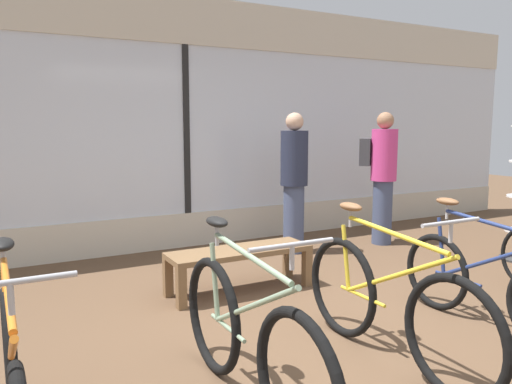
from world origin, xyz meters
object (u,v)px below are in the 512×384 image
(customer_by_window, at_px, (382,173))
(display_bench, at_px, (240,256))
(bicycle_left, at_px, (248,339))
(bicycle_right, at_px, (486,283))
(bicycle_center, at_px, (389,304))
(customer_near_rack, at_px, (294,180))

(customer_by_window, bearing_deg, display_bench, -161.86)
(bicycle_left, height_order, bicycle_right, bicycle_left)
(bicycle_left, xyz_separation_m, bicycle_right, (2.16, 0.10, -0.04))
(bicycle_center, relative_size, display_bench, 1.28)
(customer_near_rack, bearing_deg, customer_by_window, -7.54)
(display_bench, height_order, customer_near_rack, customer_near_rack)
(bicycle_center, xyz_separation_m, customer_by_window, (2.31, 2.61, 0.55))
(bicycle_center, distance_m, customer_by_window, 3.53)
(bicycle_right, bearing_deg, customer_near_rack, 90.73)
(bicycle_center, xyz_separation_m, bicycle_right, (1.06, 0.06, -0.04))
(customer_near_rack, relative_size, customer_by_window, 0.99)
(display_bench, xyz_separation_m, customer_by_window, (2.55, 0.83, 0.61))
(customer_by_window, bearing_deg, bicycle_left, -142.16)
(display_bench, bearing_deg, bicycle_right, -52.88)
(bicycle_center, bearing_deg, customer_by_window, 48.42)
(bicycle_left, relative_size, display_bench, 1.25)
(bicycle_center, height_order, customer_by_window, customer_by_window)
(bicycle_left, relative_size, customer_by_window, 0.99)
(bicycle_center, height_order, customer_near_rack, customer_near_rack)
(display_bench, bearing_deg, customer_by_window, 18.14)
(bicycle_right, distance_m, customer_by_window, 2.90)
(bicycle_center, relative_size, customer_near_rack, 1.02)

